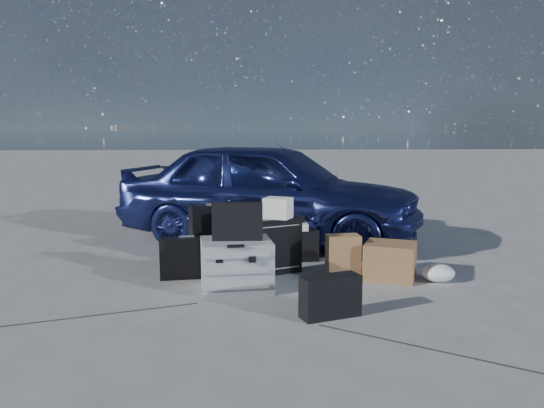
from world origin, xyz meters
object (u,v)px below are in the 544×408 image
(pelican_case, at_px, (236,265))
(duffel_bag, at_px, (286,244))
(cardboard_box, at_px, (390,261))
(car, at_px, (269,191))
(suitcase_left, at_px, (212,233))
(suitcase_right, at_px, (278,246))
(briefcase, at_px, (187,258))

(pelican_case, height_order, duffel_bag, pelican_case)
(pelican_case, xyz_separation_m, cardboard_box, (1.41, 0.25, -0.05))
(car, bearing_deg, duffel_bag, -151.45)
(suitcase_left, bearing_deg, duffel_bag, -21.78)
(car, bearing_deg, suitcase_right, -158.79)
(pelican_case, bearing_deg, car, 72.50)
(briefcase, xyz_separation_m, suitcase_left, (0.19, 0.66, 0.10))
(suitcase_left, distance_m, duffel_bag, 0.79)
(briefcase, bearing_deg, pelican_case, -44.14)
(pelican_case, xyz_separation_m, briefcase, (-0.46, 0.35, -0.02))
(briefcase, xyz_separation_m, cardboard_box, (1.87, -0.10, -0.03))
(pelican_case, relative_size, duffel_bag, 0.90)
(suitcase_right, bearing_deg, suitcase_left, 117.83)
(suitcase_right, relative_size, duffel_bag, 0.81)
(pelican_case, bearing_deg, duffel_bag, 56.70)
(car, height_order, duffel_bag, car)
(car, height_order, suitcase_left, car)
(car, height_order, pelican_case, car)
(pelican_case, bearing_deg, suitcase_left, 98.34)
(pelican_case, distance_m, cardboard_box, 1.43)
(car, bearing_deg, pelican_case, -170.05)
(suitcase_right, distance_m, duffel_bag, 0.54)
(briefcase, bearing_deg, suitcase_left, 67.10)
(briefcase, bearing_deg, car, 55.52)
(suitcase_left, xyz_separation_m, duffel_bag, (0.77, -0.01, -0.13))
(duffel_bag, bearing_deg, suitcase_right, -107.98)
(car, bearing_deg, cardboard_box, -127.91)
(suitcase_right, bearing_deg, briefcase, 165.87)
(suitcase_left, bearing_deg, pelican_case, -96.21)
(suitcase_left, bearing_deg, suitcase_right, -59.77)
(briefcase, bearing_deg, duffel_bag, 27.23)
(car, height_order, briefcase, car)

